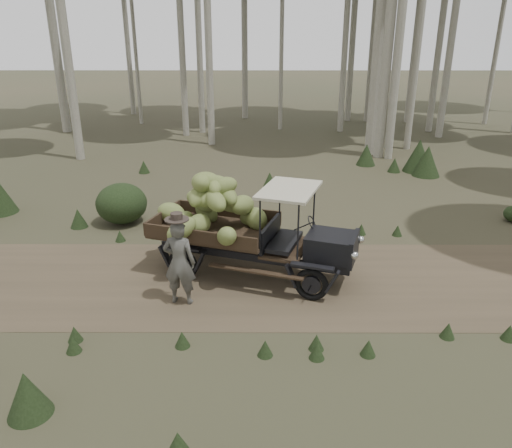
% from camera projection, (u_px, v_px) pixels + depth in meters
% --- Properties ---
extents(ground, '(120.00, 120.00, 0.00)m').
position_uv_depth(ground, '(344.00, 281.00, 10.97)').
color(ground, '#473D2B').
rests_on(ground, ground).
extents(dirt_track, '(70.00, 4.00, 0.01)m').
position_uv_depth(dirt_track, '(345.00, 281.00, 10.97)').
color(dirt_track, brown).
rests_on(dirt_track, ground).
extents(banana_truck, '(4.78, 2.91, 2.34)m').
position_uv_depth(banana_truck, '(232.00, 216.00, 11.04)').
color(banana_truck, black).
rests_on(banana_truck, ground).
extents(farmer, '(0.71, 0.54, 1.93)m').
position_uv_depth(farmer, '(179.00, 261.00, 9.82)').
color(farmer, '#4E4D48').
rests_on(farmer, ground).
extents(undergrowth, '(23.85, 23.14, 1.38)m').
position_uv_depth(undergrowth, '(356.00, 302.00, 9.09)').
color(undergrowth, '#233319').
rests_on(undergrowth, ground).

